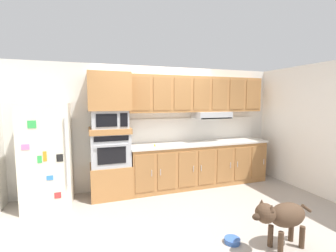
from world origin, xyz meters
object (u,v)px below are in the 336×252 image
object	(u,v)px
microwave	(109,119)
refrigerator	(47,155)
screwdriver	(155,145)
dog_food_bowl	(232,240)
built_in_oven	(110,149)
dog	(282,216)

from	to	relation	value
microwave	refrigerator	bearing A→B (deg)	-176.32
microwave	screwdriver	world-z (taller)	microwave
dog_food_bowl	microwave	bearing A→B (deg)	122.41
microwave	dog_food_bowl	xyz separation A→B (m)	(1.30, -2.05, -1.43)
dog_food_bowl	built_in_oven	bearing A→B (deg)	122.41
microwave	dog_food_bowl	size ratio (longest dim) A/B	3.22
microwave	dog_food_bowl	bearing A→B (deg)	-57.59
dog	screwdriver	bearing A→B (deg)	-68.83
dog	built_in_oven	bearing A→B (deg)	-54.19
refrigerator	dog	xyz separation A→B (m)	(2.85, -2.27, -0.47)
built_in_oven	dog	bearing A→B (deg)	-52.50
screwdriver	built_in_oven	bearing A→B (deg)	173.74
refrigerator	microwave	size ratio (longest dim) A/B	2.73
microwave	dog_food_bowl	distance (m)	2.81
refrigerator	dog_food_bowl	size ratio (longest dim) A/B	8.80
built_in_oven	dog_food_bowl	world-z (taller)	built_in_oven
built_in_oven	screwdriver	distance (m)	0.85
microwave	screwdriver	size ratio (longest dim) A/B	4.25
microwave	screwdriver	distance (m)	1.00
screwdriver	dog_food_bowl	world-z (taller)	screwdriver
screwdriver	dog_food_bowl	xyz separation A→B (m)	(0.45, -1.95, -0.90)
screwdriver	dog_food_bowl	size ratio (longest dim) A/B	0.76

